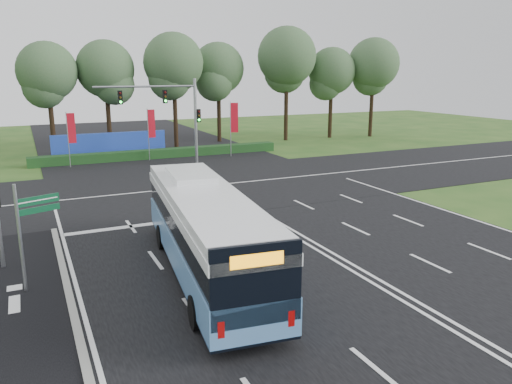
{
  "coord_description": "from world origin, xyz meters",
  "views": [
    {
      "loc": [
        -10.96,
        -19.05,
        7.52
      ],
      "look_at": [
        -1.14,
        2.0,
        1.91
      ],
      "focal_mm": 35.0,
      "sensor_mm": 36.0,
      "label": 1
    }
  ],
  "objects": [
    {
      "name": "banner_flag_left",
      "position": [
        -7.57,
        23.04,
        2.91
      ],
      "size": [
        0.66,
        0.07,
        4.45
      ],
      "rotation": [
        0.0,
        0.0,
        -0.01
      ],
      "color": "gray",
      "rests_on": "ground"
    },
    {
      "name": "ground",
      "position": [
        0.0,
        0.0,
        0.0
      ],
      "size": [
        120.0,
        120.0,
        0.0
      ],
      "primitive_type": "plane",
      "color": "#264F1A",
      "rests_on": "ground"
    },
    {
      "name": "street_sign",
      "position": [
        -11.11,
        -0.87,
        2.45
      ],
      "size": [
        1.44,
        0.58,
        3.88
      ],
      "rotation": [
        0.0,
        0.0,
        0.35
      ],
      "color": "gray",
      "rests_on": "ground"
    },
    {
      "name": "road_cross",
      "position": [
        0.0,
        12.0,
        0.03
      ],
      "size": [
        120.0,
        14.0,
        0.05
      ],
      "primitive_type": "cube",
      "color": "black",
      "rests_on": "ground"
    },
    {
      "name": "hedge",
      "position": [
        0.0,
        24.5,
        0.4
      ],
      "size": [
        22.0,
        1.2,
        0.8
      ],
      "primitive_type": "cube",
      "color": "#163C19",
      "rests_on": "ground"
    },
    {
      "name": "banner_flag_mid",
      "position": [
        -1.03,
        23.6,
        2.93
      ],
      "size": [
        0.66,
        0.07,
        4.49
      ],
      "rotation": [
        0.0,
        0.0,
        0.02
      ],
      "color": "gray",
      "rests_on": "ground"
    },
    {
      "name": "kerb_strip",
      "position": [
        -10.1,
        -3.0,
        0.06
      ],
      "size": [
        0.25,
        18.0,
        0.12
      ],
      "primitive_type": "cube",
      "color": "gray",
      "rests_on": "ground"
    },
    {
      "name": "blue_hoarding",
      "position": [
        -4.0,
        27.0,
        1.1
      ],
      "size": [
        10.0,
        0.3,
        2.2
      ],
      "primitive_type": "cube",
      "color": "#2143B5",
      "rests_on": "ground"
    },
    {
      "name": "road_main",
      "position": [
        0.0,
        0.0,
        0.02
      ],
      "size": [
        20.0,
        120.0,
        0.04
      ],
      "primitive_type": "cube",
      "color": "black",
      "rests_on": "ground"
    },
    {
      "name": "eucalyptus_row",
      "position": [
        3.78,
        30.75,
        8.17
      ],
      "size": [
        53.99,
        8.93,
        12.35
      ],
      "color": "black",
      "rests_on": "ground"
    },
    {
      "name": "city_bus",
      "position": [
        -5.21,
        -2.25,
        1.77
      ],
      "size": [
        3.96,
        12.47,
        3.52
      ],
      "rotation": [
        0.0,
        0.0,
        -0.12
      ],
      "color": "#5388C2",
      "rests_on": "ground"
    },
    {
      "name": "traffic_light_gantry",
      "position": [
        0.21,
        20.5,
        4.66
      ],
      "size": [
        8.41,
        0.28,
        7.0
      ],
      "color": "gray",
      "rests_on": "ground"
    },
    {
      "name": "banner_flag_right",
      "position": [
        6.19,
        22.53,
        3.21
      ],
      "size": [
        0.72,
        0.21,
        4.94
      ],
      "rotation": [
        0.0,
        0.0,
        -0.22
      ],
      "color": "gray",
      "rests_on": "ground"
    }
  ]
}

